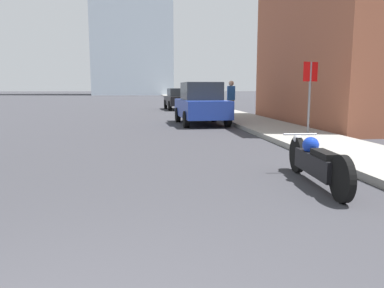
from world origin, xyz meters
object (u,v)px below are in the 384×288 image
at_px(parked_car_black, 179,99).
at_px(pedestrian, 231,99).
at_px(parked_car_blue, 201,104).
at_px(stop_sign, 310,85).
at_px(motorcycle, 316,162).

height_order(parked_car_black, pedestrian, pedestrian).
xyz_separation_m(parked_car_blue, parked_car_black, (0.05, 11.59, -0.09)).
distance_m(parked_car_blue, parked_car_black, 11.59).
relative_size(parked_car_black, stop_sign, 1.95).
height_order(parked_car_blue, parked_car_black, parked_car_blue).
xyz_separation_m(parked_car_black, pedestrian, (1.68, -9.88, 0.27)).
bearing_deg(parked_car_black, stop_sign, -84.23).
bearing_deg(parked_car_blue, pedestrian, 42.03).
bearing_deg(parked_car_blue, stop_sign, -64.29).
bearing_deg(stop_sign, pedestrian, 98.15).
relative_size(parked_car_blue, parked_car_black, 0.96).
height_order(motorcycle, parked_car_blue, parked_car_blue).
relative_size(stop_sign, pedestrian, 1.25).
height_order(motorcycle, parked_car_black, parked_car_black).
xyz_separation_m(motorcycle, stop_sign, (2.37, 5.57, 1.29)).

